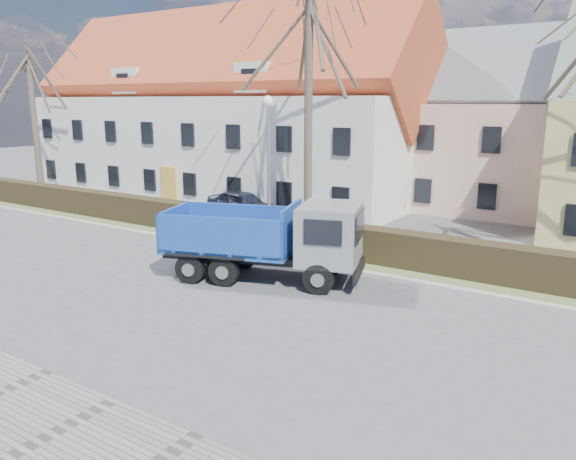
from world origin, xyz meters
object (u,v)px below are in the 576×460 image
Objects in this scene: streetlight at (269,168)px; parked_car_a at (243,204)px; dump_truck at (256,239)px; cart_frame at (178,240)px.

streetlight is 1.50× the size of parked_car_a.
parked_car_a is at bearing 111.68° from dump_truck.
streetlight is 10.22× the size of cart_frame.
cart_frame is (-5.33, 1.71, -1.11)m from dump_truck.
dump_truck is at bearing -133.30° from parked_car_a.
dump_truck is 11.35× the size of cart_frame.
dump_truck is at bearing -59.52° from streetlight.
streetlight reaches higher than dump_truck.
streetlight is at bearing 101.92° from dump_truck.
streetlight is at bearing -122.28° from parked_car_a.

